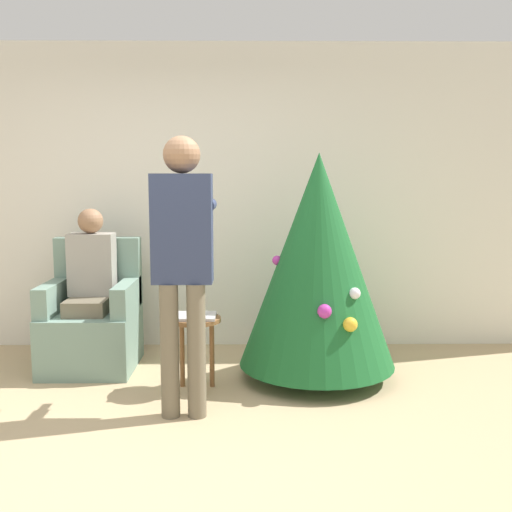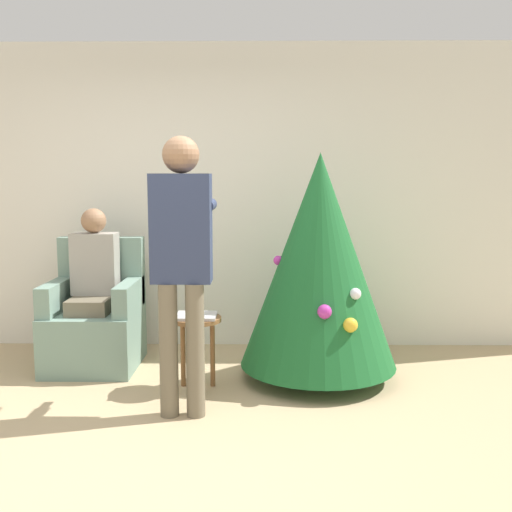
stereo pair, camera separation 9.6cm
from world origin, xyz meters
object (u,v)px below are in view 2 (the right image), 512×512
at_px(person_seated, 93,280).
at_px(side_stool, 196,331).
at_px(person_standing, 182,250).
at_px(christmas_tree, 319,261).
at_px(armchair, 96,322).

bearing_deg(person_seated, side_stool, -30.40).
distance_m(person_seated, person_standing, 1.33).
relative_size(christmas_tree, person_standing, 0.96).
xyz_separation_m(armchair, side_stool, (0.89, -0.55, 0.07)).
bearing_deg(person_seated, christmas_tree, -8.41).
distance_m(armchair, side_stool, 1.05).
distance_m(christmas_tree, armchair, 1.90).
distance_m(armchair, person_standing, 1.49).
bearing_deg(side_stool, person_seated, 149.60).
relative_size(armchair, person_seated, 0.80).
distance_m(christmas_tree, person_standing, 1.18).
xyz_separation_m(person_standing, side_stool, (0.04, 0.43, -0.65)).
xyz_separation_m(armchair, person_standing, (0.85, -0.99, 0.72)).
relative_size(armchair, side_stool, 1.93).
height_order(christmas_tree, person_standing, person_standing).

